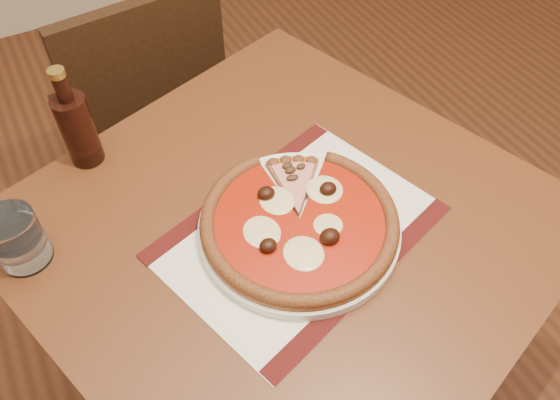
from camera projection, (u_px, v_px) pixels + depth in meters
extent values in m
cube|color=#572D14|center=(286.00, 227.00, 0.92)|extent=(1.01, 1.01, 0.04)
cylinder|color=#572D14|center=(505.00, 323.00, 1.22)|extent=(0.05, 0.05, 0.71)
cylinder|color=#572D14|center=(61.00, 334.00, 1.20)|extent=(0.05, 0.05, 0.71)
cylinder|color=#572D14|center=(279.00, 167.00, 1.53)|extent=(0.05, 0.05, 0.71)
cube|color=black|center=(138.00, 113.00, 1.59)|extent=(0.43, 0.43, 0.04)
cylinder|color=black|center=(175.00, 114.00, 1.91)|extent=(0.03, 0.03, 0.39)
cylinder|color=black|center=(81.00, 153.00, 1.79)|extent=(0.03, 0.03, 0.39)
cylinder|color=black|center=(224.00, 174.00, 1.73)|extent=(0.03, 0.03, 0.39)
cylinder|color=black|center=(123.00, 221.00, 1.61)|extent=(0.03, 0.03, 0.39)
cube|color=black|center=(150.00, 82.00, 1.32)|extent=(0.40, 0.08, 0.42)
cube|color=beige|center=(299.00, 231.00, 0.89)|extent=(0.50, 0.42, 0.00)
cylinder|color=white|center=(299.00, 228.00, 0.88)|extent=(0.33, 0.33, 0.02)
cylinder|color=#A96329|center=(299.00, 222.00, 0.87)|extent=(0.32, 0.32, 0.01)
torus|color=brown|center=(299.00, 220.00, 0.87)|extent=(0.32, 0.32, 0.02)
cylinder|color=maroon|center=(299.00, 219.00, 0.87)|extent=(0.27, 0.27, 0.00)
ellipsoid|color=beige|center=(278.00, 200.00, 0.89)|extent=(0.05, 0.05, 0.01)
ellipsoid|color=beige|center=(253.00, 234.00, 0.84)|extent=(0.05, 0.05, 0.01)
ellipsoid|color=beige|center=(303.00, 243.00, 0.83)|extent=(0.05, 0.05, 0.01)
ellipsoid|color=beige|center=(349.00, 228.00, 0.85)|extent=(0.05, 0.05, 0.01)
ellipsoid|color=beige|center=(316.00, 198.00, 0.89)|extent=(0.05, 0.05, 0.01)
ellipsoid|color=black|center=(272.00, 193.00, 0.88)|extent=(0.03, 0.03, 0.02)
ellipsoid|color=black|center=(261.00, 248.00, 0.81)|extent=(0.03, 0.03, 0.02)
ellipsoid|color=black|center=(330.00, 232.00, 0.83)|extent=(0.03, 0.03, 0.02)
ellipsoid|color=black|center=(334.00, 180.00, 0.90)|extent=(0.03, 0.03, 0.02)
ellipsoid|color=#371F14|center=(302.00, 189.00, 0.90)|extent=(0.02, 0.01, 0.01)
ellipsoid|color=#371F14|center=(300.00, 171.00, 0.93)|extent=(0.02, 0.01, 0.01)
ellipsoid|color=#371F14|center=(296.00, 188.00, 0.90)|extent=(0.02, 0.01, 0.01)
ellipsoid|color=#371F14|center=(288.00, 171.00, 0.93)|extent=(0.02, 0.01, 0.01)
ellipsoid|color=#371F14|center=(290.00, 189.00, 0.90)|extent=(0.02, 0.01, 0.01)
cylinder|color=white|center=(17.00, 239.00, 0.82)|extent=(0.10, 0.10, 0.10)
cylinder|color=black|center=(79.00, 130.00, 0.95)|extent=(0.06, 0.06, 0.14)
cylinder|color=black|center=(63.00, 90.00, 0.88)|extent=(0.03, 0.03, 0.06)
cylinder|color=#A78937|center=(56.00, 73.00, 0.85)|extent=(0.03, 0.03, 0.01)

